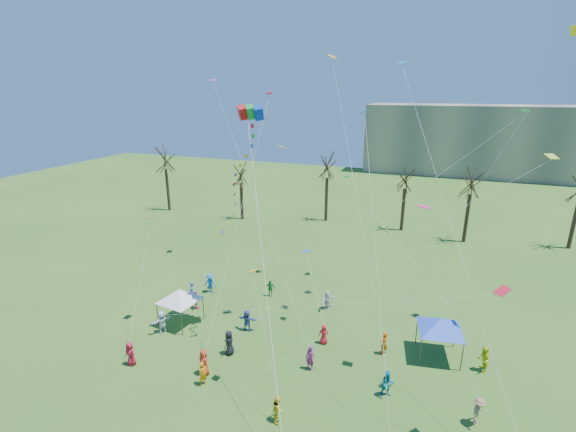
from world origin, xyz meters
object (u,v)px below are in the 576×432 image
(big_box_kite, at_px, (242,183))
(canopy_tent_blue, at_px, (441,324))
(distant_building, at_px, (509,141))
(canopy_tent_white, at_px, (179,295))

(big_box_kite, relative_size, canopy_tent_blue, 4.64)
(canopy_tent_blue, bearing_deg, distant_building, 79.63)
(big_box_kite, bearing_deg, distant_building, 70.16)
(distant_building, xyz_separation_m, big_box_kite, (-26.89, -74.51, 4.66))
(canopy_tent_white, distance_m, canopy_tent_blue, 19.83)
(canopy_tent_white, bearing_deg, distant_building, 66.24)
(big_box_kite, height_order, canopy_tent_white, big_box_kite)
(distant_building, relative_size, canopy_tent_white, 15.44)
(big_box_kite, distance_m, canopy_tent_blue, 16.91)
(distant_building, height_order, canopy_tent_white, distant_building)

